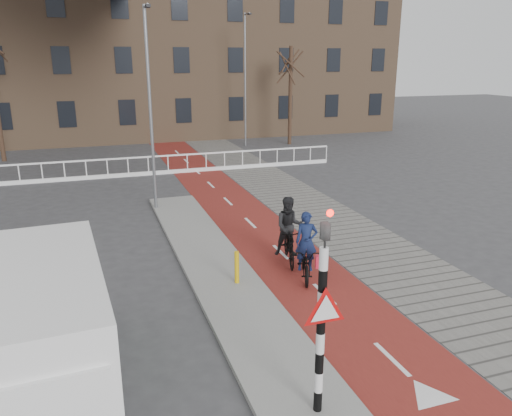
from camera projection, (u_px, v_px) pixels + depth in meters
name	position (u px, v px, depth m)	size (l,w,h in m)	color
ground	(302.00, 346.00, 10.30)	(120.00, 120.00, 0.00)	#38383A
bike_lane	(235.00, 208.00, 19.83)	(2.50, 60.00, 0.01)	maroon
sidewalk	(299.00, 202.00, 20.70)	(3.00, 60.00, 0.01)	slate
curb_island	(220.00, 273.00, 13.70)	(1.80, 16.00, 0.12)	gray
traffic_signal	(322.00, 309.00, 7.71)	(0.80, 0.80, 3.68)	black
bollard	(237.00, 267.00, 12.84)	(0.12, 0.12, 0.86)	gold
cyclist_near	(306.00, 256.00, 13.33)	(1.17, 1.87, 1.85)	black
cyclist_far	(289.00, 236.00, 14.28)	(0.98, 1.91, 1.97)	black
van	(47.00, 320.00, 9.07)	(2.30, 5.13, 2.16)	white
railing	(65.00, 175.00, 24.10)	(28.00, 0.10, 0.99)	silver
townhouse_row	(88.00, 28.00, 36.16)	(46.00, 10.00, 15.90)	#7F6047
tree_right	(290.00, 96.00, 33.70)	(0.26, 0.26, 6.50)	black
streetlight_near	(151.00, 113.00, 18.46)	(0.12, 0.12, 7.53)	slate
streetlight_right	(245.00, 82.00, 32.87)	(0.12, 0.12, 8.50)	slate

